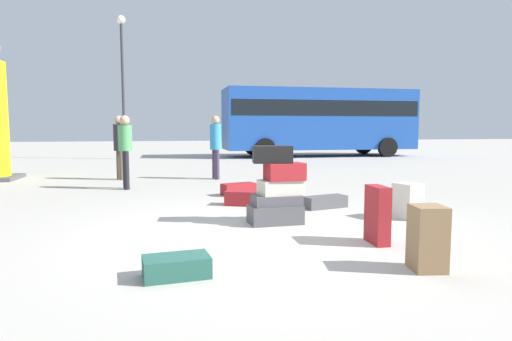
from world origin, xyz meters
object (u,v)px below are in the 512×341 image
object	(u,v)px
suitcase_maroon_foreground_far	(377,215)
person_bearded_onlooker	(119,142)
lamp_post	(122,66)
suitcase_teal_foreground_near	(176,266)
suitcase_cream_right_side	(407,201)
suitcase_maroon_left_side	(242,198)
parked_bus	(319,118)
suitcase_maroon_white_trunk	(238,189)
suitcase_brown_behind_tower	(428,238)
person_tourist_with_camera	(216,142)
person_passerby_in_red	(125,145)
suitcase_charcoal_upright_blue	(325,202)
suitcase_tower	(278,190)

from	to	relation	value
suitcase_maroon_foreground_far	person_bearded_onlooker	distance (m)	8.13
lamp_post	suitcase_teal_foreground_near	bearing A→B (deg)	-82.78
suitcase_cream_right_side	person_bearded_onlooker	distance (m)	7.69
suitcase_maroon_left_side	parked_bus	distance (m)	13.85
suitcase_maroon_foreground_far	parked_bus	distance (m)	16.07
suitcase_maroon_white_trunk	suitcase_brown_behind_tower	bearing A→B (deg)	-97.97
person_tourist_with_camera	person_passerby_in_red	size ratio (longest dim) A/B	1.03
suitcase_brown_behind_tower	person_bearded_onlooker	size ratio (longest dim) A/B	0.38
suitcase_maroon_white_trunk	person_passerby_in_red	xyz separation A→B (m)	(-2.33, 1.32, 0.86)
suitcase_teal_foreground_near	suitcase_cream_right_side	bearing A→B (deg)	22.55
suitcase_maroon_white_trunk	parked_bus	bearing A→B (deg)	43.65
suitcase_charcoal_upright_blue	suitcase_teal_foreground_near	distance (m)	3.96
suitcase_brown_behind_tower	suitcase_tower	bearing A→B (deg)	119.63
suitcase_maroon_foreground_far	suitcase_maroon_left_side	size ratio (longest dim) A/B	1.18
suitcase_tower	parked_bus	size ratio (longest dim) A/B	0.12
suitcase_charcoal_upright_blue	person_bearded_onlooker	size ratio (longest dim) A/B	0.45
suitcase_maroon_foreground_far	person_tourist_with_camera	distance (m)	7.00
suitcase_maroon_white_trunk	person_tourist_with_camera	size ratio (longest dim) A/B	0.41
suitcase_maroon_white_trunk	lamp_post	bearing A→B (deg)	86.72
suitcase_charcoal_upright_blue	person_passerby_in_red	distance (m)	4.76
suitcase_charcoal_upright_blue	lamp_post	bearing A→B (deg)	93.46
suitcase_tower	suitcase_maroon_left_side	world-z (taller)	suitcase_tower
suitcase_charcoal_upright_blue	suitcase_teal_foreground_near	xyz separation A→B (m)	(-2.54, -3.04, -0.01)
suitcase_cream_right_side	parked_bus	world-z (taller)	parked_bus
suitcase_cream_right_side	person_passerby_in_red	bearing A→B (deg)	118.51
suitcase_brown_behind_tower	person_passerby_in_red	bearing A→B (deg)	126.31
suitcase_maroon_white_trunk	suitcase_maroon_left_side	distance (m)	1.19
suitcase_teal_foreground_near	parked_bus	size ratio (longest dim) A/B	0.07
person_tourist_with_camera	suitcase_brown_behind_tower	bearing A→B (deg)	-5.17
suitcase_teal_foreground_near	person_bearded_onlooker	xyz separation A→B (m)	(-1.35, 7.94, 0.89)
suitcase_charcoal_upright_blue	person_tourist_with_camera	bearing A→B (deg)	91.06
suitcase_charcoal_upright_blue	suitcase_maroon_white_trunk	size ratio (longest dim) A/B	1.11
suitcase_charcoal_upright_blue	suitcase_cream_right_side	world-z (taller)	suitcase_cream_right_side
suitcase_maroon_left_side	person_passerby_in_red	xyz separation A→B (m)	(-2.21, 2.51, 0.85)
suitcase_tower	suitcase_brown_behind_tower	xyz separation A→B (m)	(0.91, -2.32, -0.16)
person_bearded_onlooker	person_passerby_in_red	distance (m)	1.89
parked_bus	suitcase_brown_behind_tower	bearing A→B (deg)	-106.68
person_bearded_onlooker	person_passerby_in_red	xyz separation A→B (m)	(0.33, -1.86, -0.01)
person_bearded_onlooker	suitcase_cream_right_side	bearing A→B (deg)	14.21
suitcase_tower	person_tourist_with_camera	distance (m)	5.58
person_bearded_onlooker	lamp_post	world-z (taller)	lamp_post
suitcase_charcoal_upright_blue	suitcase_maroon_white_trunk	world-z (taller)	suitcase_maroon_white_trunk
suitcase_maroon_left_side	suitcase_charcoal_upright_blue	bearing A→B (deg)	0.54
suitcase_cream_right_side	person_bearded_onlooker	world-z (taller)	person_bearded_onlooker
suitcase_tower	suitcase_charcoal_upright_blue	xyz separation A→B (m)	(1.08, 0.99, -0.38)
suitcase_maroon_foreground_far	person_passerby_in_red	size ratio (longest dim) A/B	0.42
suitcase_tower	person_tourist_with_camera	world-z (taller)	person_tourist_with_camera
parked_bus	suitcase_maroon_left_side	bearing A→B (deg)	-115.75
suitcase_maroon_foreground_far	lamp_post	xyz separation A→B (m)	(-4.36, 15.15, 3.64)
person_tourist_with_camera	parked_bus	distance (m)	10.29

